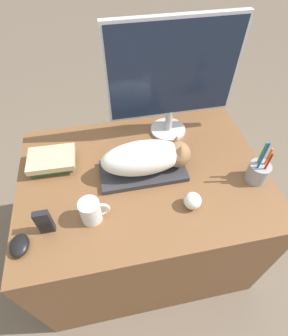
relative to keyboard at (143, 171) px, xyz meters
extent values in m
plane|color=#6B5B4C|center=(0.00, -0.41, -0.73)|extent=(12.00, 12.00, 0.00)
cube|color=brown|center=(0.00, -0.01, -0.37)|extent=(1.11, 0.80, 0.72)
cube|color=#2D2D33|center=(0.00, 0.00, 0.00)|extent=(0.38, 0.18, 0.02)
ellipsoid|color=white|center=(0.00, 0.00, 0.09)|extent=(0.36, 0.15, 0.15)
sphere|color=olive|center=(0.15, 0.00, 0.08)|extent=(0.12, 0.12, 0.12)
cone|color=olive|center=(0.15, -0.03, 0.13)|extent=(0.04, 0.04, 0.05)
cone|color=olive|center=(0.15, 0.03, 0.13)|extent=(0.04, 0.04, 0.05)
cylinder|color=#B7B7BC|center=(0.18, 0.26, 0.00)|extent=(0.18, 0.18, 0.02)
cylinder|color=#B7B7BC|center=(0.18, 0.26, 0.06)|extent=(0.04, 0.04, 0.11)
cube|color=#B7B7BC|center=(0.18, 0.26, 0.33)|extent=(0.59, 0.03, 0.44)
cube|color=#192338|center=(0.18, 0.25, 0.33)|extent=(0.56, 0.01, 0.42)
ellipsoid|color=black|center=(-0.51, -0.26, 0.01)|extent=(0.07, 0.09, 0.03)
cylinder|color=silver|center=(-0.24, -0.19, 0.04)|extent=(0.08, 0.08, 0.10)
torus|color=silver|center=(-0.20, -0.19, 0.04)|extent=(0.07, 0.01, 0.07)
cylinder|color=#939399|center=(0.48, -0.13, 0.03)|extent=(0.09, 0.09, 0.09)
cylinder|color=orange|center=(0.50, -0.13, 0.10)|extent=(0.01, 0.01, 0.14)
cylinder|color=#338C38|center=(0.47, -0.11, 0.11)|extent=(0.01, 0.01, 0.17)
cylinder|color=#1E47B2|center=(0.46, -0.14, 0.12)|extent=(0.01, 0.01, 0.19)
cylinder|color=#B21E1E|center=(0.49, -0.15, 0.10)|extent=(0.01, 0.01, 0.14)
sphere|color=silver|center=(0.16, -0.21, 0.02)|extent=(0.07, 0.07, 0.07)
cube|color=black|center=(-0.41, -0.21, 0.05)|extent=(0.05, 0.02, 0.12)
cube|color=black|center=(-0.41, -0.22, 0.03)|extent=(0.04, 0.00, 0.05)
cube|color=#2D6B38|center=(-0.40, 0.12, 0.01)|extent=(0.18, 0.12, 0.03)
cube|color=#C6B284|center=(-0.40, 0.12, 0.04)|extent=(0.21, 0.16, 0.03)
camera|label=1|loc=(-0.15, -0.75, 0.90)|focal=28.00mm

